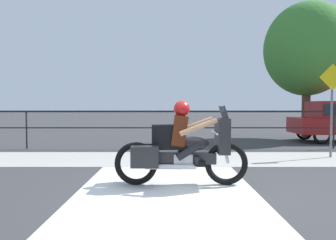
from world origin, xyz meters
The scene contains 7 objects.
ground_plane centered at (0.00, 0.00, 0.00)m, with size 120.00×120.00×0.00m, color #38383A.
sidewalk_band centered at (0.00, 3.40, 0.01)m, with size 44.00×2.40×0.01m, color #A8A59E.
crosswalk_band centered at (-0.43, -0.20, 0.00)m, with size 3.00×6.00×0.01m, color silver.
fence_railing centered at (0.00, 5.45, 1.00)m, with size 36.00×0.05×1.27m.
motorcycle centered at (-0.17, 0.52, 0.69)m, with size 2.42×0.76×1.53m.
street_sign centered at (4.10, 3.63, 1.62)m, with size 0.72×0.06×2.58m.
tree_behind_sign centered at (5.50, 8.63, 3.82)m, with size 3.59×3.59×5.81m.
Camera 1 is at (-0.40, -5.37, 1.45)m, focal length 35.00 mm.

